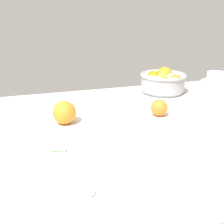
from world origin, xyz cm
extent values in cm
cube|color=silver|center=(0.00, 0.00, -1.50)|extent=(146.21, 99.30, 3.00)
cylinder|color=#99999E|center=(33.51, 35.47, 0.60)|extent=(19.83, 19.83, 1.20)
cylinder|color=#99999E|center=(33.51, 35.47, 4.96)|extent=(21.55, 21.55, 7.52)
torus|color=#99999E|center=(33.51, 35.47, 8.72)|extent=(22.75, 22.75, 1.20)
sphere|color=orange|center=(35.14, 35.89, 5.84)|extent=(6.55, 6.55, 6.55)
sphere|color=orange|center=(37.30, 41.36, 6.96)|extent=(8.75, 8.75, 8.75)
sphere|color=orange|center=(29.52, 38.49, 6.71)|extent=(7.32, 7.32, 7.32)
sphere|color=orange|center=(31.95, 35.61, 5.90)|extent=(6.67, 6.67, 6.67)
sphere|color=orange|center=(31.99, 31.07, 5.26)|extent=(7.90, 7.90, 7.90)
sphere|color=orange|center=(37.49, 30.29, 6.38)|extent=(7.00, 7.00, 7.00)
cylinder|color=white|center=(41.28, 4.43, 6.35)|extent=(12.56, 12.56, 12.69)
cylinder|color=white|center=(41.28, 4.43, 14.49)|extent=(8.54, 8.54, 3.59)
torus|color=white|center=(41.52, 11.50, 7.61)|extent=(1.43, 6.82, 6.78)
cylinder|color=#FDA226|center=(41.28, 4.43, 4.50)|extent=(11.56, 11.56, 9.00)
sphere|color=orange|center=(-18.74, 9.44, 4.31)|extent=(8.62, 8.62, 8.62)
sphere|color=orange|center=(17.86, 6.68, 3.34)|extent=(6.67, 6.67, 6.67)
ellipsoid|color=silver|center=(-18.49, -33.19, 0.50)|extent=(2.69, 3.50, 1.00)
cylinder|color=silver|center=(-19.64, -25.56, 0.35)|extent=(2.52, 12.21, 0.70)
cylinder|color=#42873B|center=(23.85, 18.15, 0.15)|extent=(6.70, 1.78, 0.30)
sphere|color=#42873B|center=(21.64, 18.64, 0.30)|extent=(0.92, 0.92, 0.92)
sphere|color=#42873B|center=(22.74, 18.40, 0.30)|extent=(0.93, 0.93, 0.93)
sphere|color=#42873B|center=(23.85, 18.15, 0.30)|extent=(0.70, 0.70, 0.70)
sphere|color=#42873B|center=(24.95, 17.90, 0.30)|extent=(0.87, 0.87, 0.87)
sphere|color=#42873B|center=(26.06, 17.65, 0.30)|extent=(0.99, 0.99, 0.99)
cylinder|color=#337931|center=(-22.93, -11.30, 0.15)|extent=(5.69, 1.54, 0.30)
sphere|color=#337931|center=(-21.24, -11.67, 0.30)|extent=(0.94, 0.94, 0.94)
sphere|color=#337931|center=(-22.36, -11.42, 0.30)|extent=(0.61, 0.61, 0.61)
sphere|color=#337931|center=(-23.49, -11.17, 0.30)|extent=(0.78, 0.78, 0.78)
sphere|color=#337931|center=(-24.61, -10.92, 0.30)|extent=(0.70, 0.70, 0.70)
camera|label=1|loc=(-28.61, -84.91, 40.27)|focal=44.10mm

